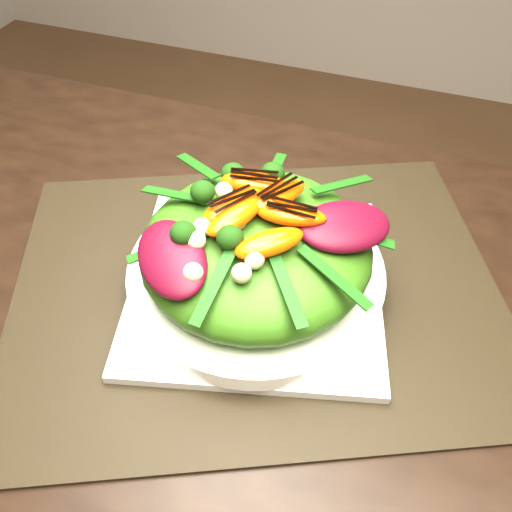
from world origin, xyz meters
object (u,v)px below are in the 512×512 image
(dining_table, at_px, (242,422))
(placemat, at_px, (256,286))
(salad_bowl, at_px, (256,272))
(lettuce_mound, at_px, (256,248))
(orange_segment, at_px, (249,203))
(plate_base, at_px, (256,282))

(dining_table, height_order, placemat, dining_table)
(salad_bowl, height_order, lettuce_mound, lettuce_mound)
(placemat, bearing_deg, dining_table, -75.82)
(dining_table, xyz_separation_m, placemat, (-0.04, 0.14, 0.02))
(placemat, distance_m, lettuce_mound, 0.06)
(dining_table, xyz_separation_m, salad_bowl, (-0.04, 0.14, 0.04))
(orange_segment, bearing_deg, placemat, -42.57)
(lettuce_mound, distance_m, orange_segment, 0.05)
(salad_bowl, distance_m, lettuce_mound, 0.04)
(lettuce_mound, bearing_deg, orange_segment, 137.43)
(lettuce_mound, relative_size, orange_segment, 3.55)
(salad_bowl, bearing_deg, plate_base, 0.00)
(placemat, height_order, lettuce_mound, lettuce_mound)
(plate_base, bearing_deg, placemat, 0.00)
(placemat, height_order, salad_bowl, salad_bowl)
(dining_table, distance_m, placemat, 0.15)
(orange_segment, bearing_deg, plate_base, -42.57)
(plate_base, bearing_deg, orange_segment, 137.43)
(salad_bowl, bearing_deg, lettuce_mound, 0.00)
(plate_base, bearing_deg, lettuce_mound, 0.00)
(lettuce_mound, bearing_deg, dining_table, -75.82)
(dining_table, distance_m, plate_base, 0.15)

